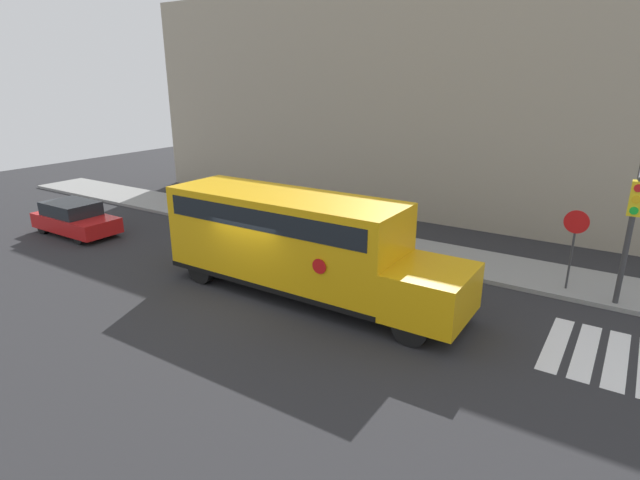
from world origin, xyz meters
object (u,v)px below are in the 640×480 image
stop_sign (574,239)px  school_bus (296,240)px  parked_car (75,218)px  traffic_light (633,215)px

stop_sign → school_bus: bearing=-147.0°
parked_car → traffic_light: bearing=9.2°
school_bus → stop_sign: school_bus is taller
parked_car → stop_sign: (19.31, 4.95, 1.14)m
stop_sign → parked_car: bearing=-165.6°
parked_car → traffic_light: (20.74, 3.37, 2.50)m
school_bus → stop_sign: (7.34, 4.77, 0.03)m
parked_car → traffic_light: traffic_light is taller
parked_car → stop_sign: 19.97m
parked_car → school_bus: bearing=0.9°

